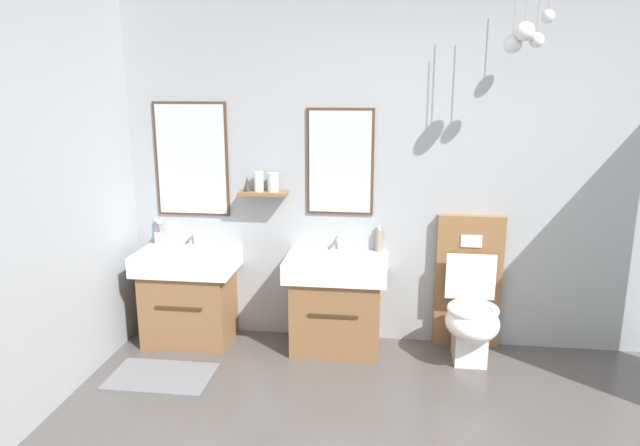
{
  "coord_description": "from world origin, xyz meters",
  "views": [
    {
      "loc": [
        -0.37,
        -2.23,
        1.92
      ],
      "look_at": [
        -0.88,
        1.69,
        0.97
      ],
      "focal_mm": 32.45,
      "sensor_mm": 36.0,
      "label": 1
    }
  ],
  "objects_px": {
    "vanity_sink_right": "(336,300)",
    "toothbrush_cup": "(159,236)",
    "vanity_sink_left": "(189,293)",
    "toilet": "(470,306)",
    "soap_dispenser": "(379,240)"
  },
  "relations": [
    {
      "from": "toilet",
      "to": "soap_dispenser",
      "type": "bearing_deg",
      "value": 165.54
    },
    {
      "from": "vanity_sink_left",
      "to": "vanity_sink_right",
      "type": "bearing_deg",
      "value": 0.0
    },
    {
      "from": "vanity_sink_left",
      "to": "toothbrush_cup",
      "type": "relative_size",
      "value": 3.54
    },
    {
      "from": "toilet",
      "to": "toothbrush_cup",
      "type": "relative_size",
      "value": 4.83
    },
    {
      "from": "vanity_sink_right",
      "to": "soap_dispenser",
      "type": "xyz_separation_m",
      "value": [
        0.3,
        0.18,
        0.42
      ]
    },
    {
      "from": "vanity_sink_left",
      "to": "toilet",
      "type": "distance_m",
      "value": 2.08
    },
    {
      "from": "toilet",
      "to": "toothbrush_cup",
      "type": "xyz_separation_m",
      "value": [
        -2.37,
        0.16,
        0.39
      ]
    },
    {
      "from": "vanity_sink_left",
      "to": "soap_dispenser",
      "type": "distance_m",
      "value": 1.49
    },
    {
      "from": "vanity_sink_left",
      "to": "soap_dispenser",
      "type": "relative_size",
      "value": 3.66
    },
    {
      "from": "vanity_sink_right",
      "to": "toothbrush_cup",
      "type": "relative_size",
      "value": 3.54
    },
    {
      "from": "toothbrush_cup",
      "to": "soap_dispenser",
      "type": "relative_size",
      "value": 1.03
    },
    {
      "from": "vanity_sink_right",
      "to": "toothbrush_cup",
      "type": "xyz_separation_m",
      "value": [
        -1.41,
        0.17,
        0.39
      ]
    },
    {
      "from": "vanity_sink_left",
      "to": "toilet",
      "type": "bearing_deg",
      "value": 0.27
    },
    {
      "from": "vanity_sink_right",
      "to": "toilet",
      "type": "distance_m",
      "value": 0.96
    },
    {
      "from": "vanity_sink_right",
      "to": "toilet",
      "type": "xyz_separation_m",
      "value": [
        0.96,
        0.01,
        0.0
      ]
    }
  ]
}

